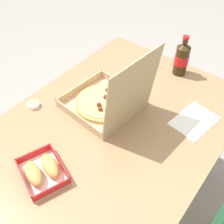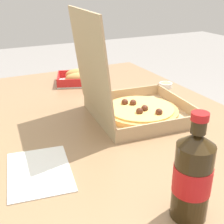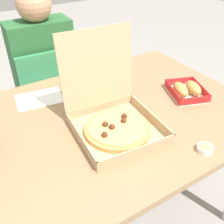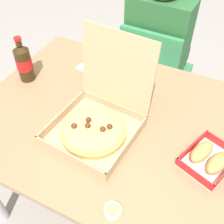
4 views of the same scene
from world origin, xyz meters
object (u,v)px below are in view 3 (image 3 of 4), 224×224
(diner_person, at_px, (41,64))
(dipping_sauce_cup, at_px, (205,149))
(pizza_box_open, at_px, (113,117))
(paper_menu, at_px, (39,99))
(chair, at_px, (49,97))
(bread_side_box, at_px, (187,90))

(diner_person, relative_size, dipping_sauce_cup, 20.54)
(diner_person, height_order, dipping_sauce_cup, diner_person)
(pizza_box_open, height_order, paper_menu, pizza_box_open)
(chair, height_order, diner_person, diner_person)
(dipping_sauce_cup, bearing_deg, diner_person, 101.39)
(pizza_box_open, bearing_deg, paper_menu, 116.53)
(diner_person, xyz_separation_m, dipping_sauce_cup, (0.22, -1.12, 0.06))
(bread_side_box, bearing_deg, diner_person, 119.59)
(chair, xyz_separation_m, diner_person, (0.00, 0.06, 0.21))
(diner_person, bearing_deg, chair, -92.17)
(diner_person, xyz_separation_m, paper_menu, (-0.16, -0.46, 0.05))
(bread_side_box, bearing_deg, paper_menu, 151.54)
(bread_side_box, relative_size, dipping_sauce_cup, 4.11)
(chair, relative_size, paper_menu, 3.95)
(paper_menu, xyz_separation_m, dipping_sauce_cup, (0.39, -0.65, 0.01))
(diner_person, relative_size, paper_menu, 5.48)
(dipping_sauce_cup, bearing_deg, pizza_box_open, 125.57)
(chair, distance_m, diner_person, 0.21)
(pizza_box_open, distance_m, dipping_sauce_cup, 0.36)
(paper_menu, bearing_deg, pizza_box_open, -54.72)
(diner_person, bearing_deg, paper_menu, -109.54)
(chair, xyz_separation_m, dipping_sauce_cup, (0.23, -1.06, 0.27))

